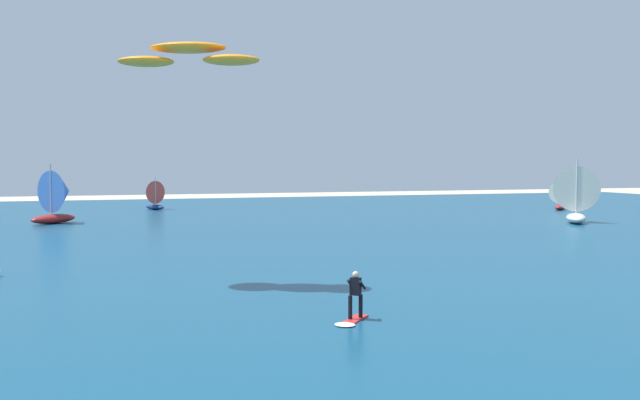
{
  "coord_description": "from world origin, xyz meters",
  "views": [
    {
      "loc": [
        -7.09,
        -7.88,
        5.46
      ],
      "look_at": [
        0.27,
        15.37,
        4.11
      ],
      "focal_mm": 37.69,
      "sensor_mm": 36.0,
      "label": 1
    }
  ],
  "objects_px": {
    "kitesurfer": "(353,303)",
    "sailboat_far_left": "(59,196)",
    "sailboat_near_shore": "(561,195)",
    "sailboat_center_horizon": "(576,193)",
    "sailboat_heeled_over": "(152,195)",
    "kite": "(188,56)"
  },
  "relations": [
    {
      "from": "kitesurfer",
      "to": "sailboat_far_left",
      "type": "distance_m",
      "value": 44.37
    },
    {
      "from": "kitesurfer",
      "to": "sailboat_center_horizon",
      "type": "distance_m",
      "value": 43.71
    },
    {
      "from": "sailboat_far_left",
      "to": "sailboat_near_shore",
      "type": "xyz_separation_m",
      "value": [
        53.77,
        1.09,
        -0.72
      ]
    },
    {
      "from": "kitesurfer",
      "to": "sailboat_heeled_over",
      "type": "height_order",
      "value": "sailboat_heeled_over"
    },
    {
      "from": "sailboat_far_left",
      "to": "sailboat_heeled_over",
      "type": "relative_size",
      "value": 1.42
    },
    {
      "from": "sailboat_center_horizon",
      "to": "sailboat_far_left",
      "type": "distance_m",
      "value": 46.25
    },
    {
      "from": "sailboat_far_left",
      "to": "kitesurfer",
      "type": "bearing_deg",
      "value": -74.24
    },
    {
      "from": "kite",
      "to": "sailboat_near_shore",
      "type": "xyz_separation_m",
      "value": [
        46.23,
        35.48,
        -8.26
      ]
    },
    {
      "from": "sailboat_center_horizon",
      "to": "sailboat_heeled_over",
      "type": "bearing_deg",
      "value": 140.93
    },
    {
      "from": "sailboat_near_shore",
      "to": "kite",
      "type": "bearing_deg",
      "value": -142.5
    },
    {
      "from": "kite",
      "to": "sailboat_center_horizon",
      "type": "height_order",
      "value": "kite"
    },
    {
      "from": "kitesurfer",
      "to": "sailboat_far_left",
      "type": "bearing_deg",
      "value": 105.76
    },
    {
      "from": "sailboat_near_shore",
      "to": "kitesurfer",
      "type": "bearing_deg",
      "value": -133.64
    },
    {
      "from": "kite",
      "to": "sailboat_center_horizon",
      "type": "distance_m",
      "value": 43.04
    },
    {
      "from": "sailboat_center_horizon",
      "to": "sailboat_near_shore",
      "type": "relative_size",
      "value": 1.53
    },
    {
      "from": "kitesurfer",
      "to": "sailboat_center_horizon",
      "type": "bearing_deg",
      "value": 42.34
    },
    {
      "from": "sailboat_far_left",
      "to": "sailboat_near_shore",
      "type": "height_order",
      "value": "sailboat_far_left"
    },
    {
      "from": "sailboat_far_left",
      "to": "sailboat_heeled_over",
      "type": "xyz_separation_m",
      "value": [
        9.01,
        15.4,
        -0.71
      ]
    },
    {
      "from": "sailboat_far_left",
      "to": "sailboat_center_horizon",
      "type": "bearing_deg",
      "value": -16.66
    },
    {
      "from": "sailboat_far_left",
      "to": "sailboat_near_shore",
      "type": "distance_m",
      "value": 53.79
    },
    {
      "from": "sailboat_near_shore",
      "to": "sailboat_heeled_over",
      "type": "distance_m",
      "value": 46.99
    },
    {
      "from": "kite",
      "to": "sailboat_far_left",
      "type": "relative_size",
      "value": 1.23
    }
  ]
}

